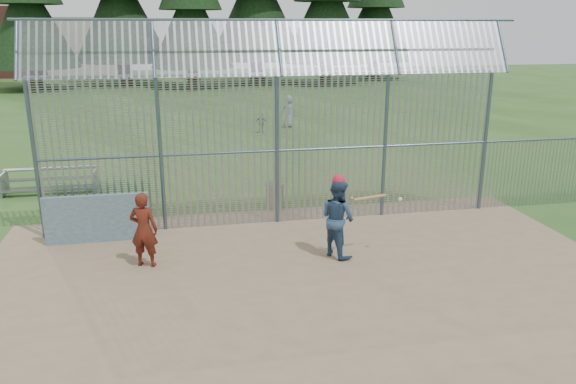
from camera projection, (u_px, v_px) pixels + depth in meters
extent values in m
plane|color=#2D511E|center=(306.00, 276.00, 12.07)|extent=(120.00, 120.00, 0.00)
cube|color=#756047|center=(311.00, 286.00, 11.60)|extent=(14.00, 10.00, 0.02)
cube|color=#38566B|center=(97.00, 219.00, 13.77)|extent=(2.50, 0.12, 1.20)
imported|color=navy|center=(338.00, 218.00, 12.86)|extent=(1.02, 1.10, 1.82)
imported|color=maroon|center=(144.00, 230.00, 12.31)|extent=(0.71, 0.57, 1.70)
imported|color=slate|center=(289.00, 112.00, 29.31)|extent=(0.84, 0.56, 1.68)
imported|color=slate|center=(261.00, 123.00, 27.85)|extent=(0.65, 0.49, 1.03)
sphere|color=red|center=(339.00, 181.00, 12.61)|extent=(0.29, 0.29, 0.29)
cylinder|color=#AA7F4C|center=(370.00, 197.00, 12.71)|extent=(0.84, 0.27, 0.07)
sphere|color=#AA7F4C|center=(352.00, 199.00, 12.63)|extent=(0.09, 0.09, 0.09)
sphere|color=white|center=(400.00, 199.00, 12.73)|extent=(0.09, 0.09, 0.09)
cylinder|color=gray|center=(275.00, 196.00, 16.46)|extent=(0.52, 0.52, 0.70)
cylinder|color=#9EA0A5|center=(275.00, 184.00, 16.36)|extent=(0.56, 0.56, 0.05)
sphere|color=#9EA0A5|center=(275.00, 183.00, 16.34)|extent=(0.10, 0.10, 0.10)
cube|color=slate|center=(49.00, 189.00, 17.74)|extent=(3.00, 0.25, 0.05)
cube|color=slate|center=(51.00, 179.00, 18.00)|extent=(3.00, 0.25, 0.05)
cube|color=slate|center=(52.00, 168.00, 18.25)|extent=(3.00, 0.25, 0.05)
cube|color=gray|center=(4.00, 184.00, 17.76)|extent=(0.06, 0.90, 0.70)
cube|color=gray|center=(96.00, 179.00, 18.28)|extent=(0.06, 0.90, 0.70)
cylinder|color=#47566B|center=(35.00, 161.00, 13.68)|extent=(0.10, 0.10, 4.00)
cylinder|color=#47566B|center=(161.00, 156.00, 14.24)|extent=(0.10, 0.10, 4.00)
cylinder|color=#47566B|center=(277.00, 151.00, 14.79)|extent=(0.10, 0.10, 4.00)
cylinder|color=#47566B|center=(385.00, 146.00, 15.35)|extent=(0.10, 0.10, 4.00)
cylinder|color=#47566B|center=(485.00, 142.00, 15.90)|extent=(0.10, 0.10, 4.00)
cylinder|color=#47566B|center=(277.00, 74.00, 14.22)|extent=(12.00, 0.07, 0.07)
cylinder|color=#47566B|center=(277.00, 151.00, 14.79)|extent=(12.00, 0.06, 0.06)
cube|color=gray|center=(277.00, 151.00, 14.79)|extent=(12.00, 0.02, 4.00)
cube|color=gray|center=(279.00, 48.00, 13.68)|extent=(12.00, 0.77, 1.31)
cylinder|color=#47566B|center=(482.00, 176.00, 16.19)|extent=(0.08, 0.08, 2.00)
cylinder|color=#332319|center=(35.00, 71.00, 46.65)|extent=(1.19, 1.19, 3.06)
cylinder|color=#332319|center=(125.00, 65.00, 50.72)|extent=(1.33, 1.33, 3.42)
cylinder|color=#332319|center=(193.00, 70.00, 48.15)|extent=(1.12, 1.12, 2.88)
cylinder|color=#332319|center=(258.00, 63.00, 51.97)|extent=(1.40, 1.40, 3.60)
cylinder|color=#332319|center=(326.00, 66.00, 51.26)|extent=(1.26, 1.26, 3.24)
cylinder|color=#332319|center=(373.00, 63.00, 56.15)|extent=(1.19, 1.19, 3.06)
cube|color=#B2A58C|center=(89.00, 45.00, 63.53)|extent=(8.00, 7.00, 6.00)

